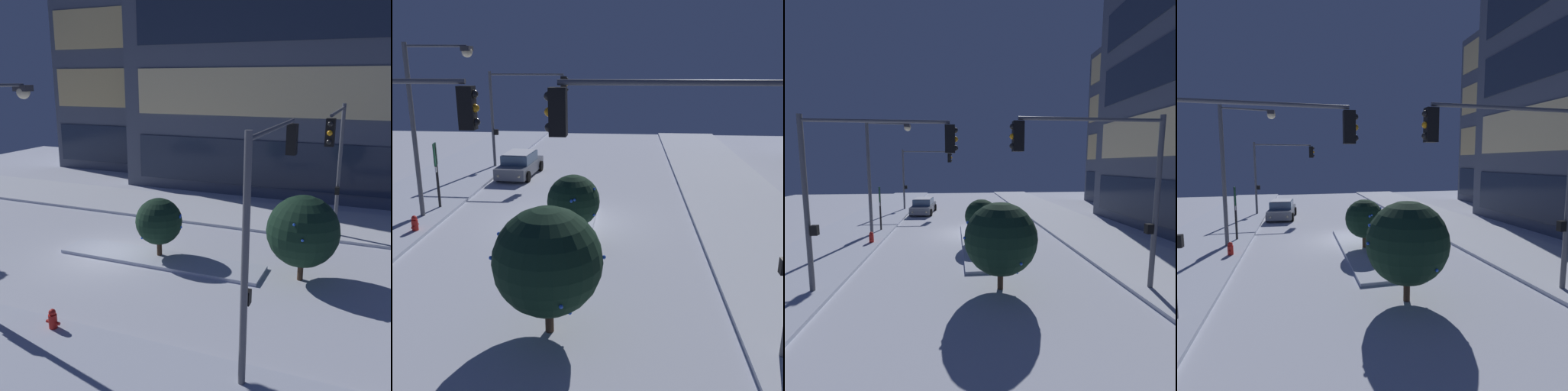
% 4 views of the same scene
% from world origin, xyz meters
% --- Properties ---
extents(ground, '(52.00, 52.00, 0.00)m').
position_xyz_m(ground, '(0.00, 0.00, 0.00)').
color(ground, silver).
extents(curb_strip_near, '(52.00, 5.20, 0.14)m').
position_xyz_m(curb_strip_near, '(0.00, -8.09, 0.07)').
color(curb_strip_near, silver).
rests_on(curb_strip_near, ground).
extents(curb_strip_far, '(52.00, 5.20, 0.14)m').
position_xyz_m(curb_strip_far, '(0.00, 8.09, 0.07)').
color(curb_strip_far, silver).
rests_on(curb_strip_far, ground).
extents(median_strip, '(9.00, 1.80, 0.14)m').
position_xyz_m(median_strip, '(2.44, 0.28, 0.07)').
color(median_strip, silver).
rests_on(median_strip, ground).
extents(office_tower_secondary, '(10.17, 10.06, 18.41)m').
position_xyz_m(office_tower_secondary, '(-10.58, 21.12, 9.21)').
color(office_tower_secondary, '#4C5466').
rests_on(office_tower_secondary, ground).
extents(car_near, '(4.61, 2.28, 1.49)m').
position_xyz_m(car_near, '(-8.05, -4.09, 0.71)').
color(car_near, slate).
rests_on(car_near, ground).
extents(traffic_light_corner_near_left, '(0.32, 5.11, 6.25)m').
position_xyz_m(traffic_light_corner_near_left, '(-10.05, -4.35, 4.32)').
color(traffic_light_corner_near_left, '#565960').
rests_on(traffic_light_corner_near_left, ground).
extents(traffic_light_corner_far_right, '(0.32, 5.57, 6.49)m').
position_xyz_m(traffic_light_corner_far_right, '(9.03, 4.19, 4.50)').
color(traffic_light_corner_far_right, '#565960').
rests_on(traffic_light_corner_far_right, ground).
extents(traffic_light_corner_near_right, '(0.32, 5.48, 6.46)m').
position_xyz_m(traffic_light_corner_near_right, '(8.10, -4.23, 4.48)').
color(traffic_light_corner_near_right, '#565960').
rests_on(traffic_light_corner_near_right, ground).
extents(street_lamp_arched, '(0.71, 2.79, 7.51)m').
position_xyz_m(street_lamp_arched, '(0.09, -5.78, 4.91)').
color(street_lamp_arched, '#565960').
rests_on(street_lamp_arched, ground).
extents(fire_hydrant, '(0.48, 0.26, 0.77)m').
position_xyz_m(fire_hydrant, '(2.00, -6.01, 0.37)').
color(fire_hydrant, red).
rests_on(fire_hydrant, ground).
extents(parking_info_sign, '(0.55, 0.18, 3.18)m').
position_xyz_m(parking_info_sign, '(-1.10, -6.29, 2.05)').
color(parking_info_sign, black).
rests_on(parking_info_sign, ground).
extents(decorated_tree_median, '(2.76, 2.85, 3.36)m').
position_xyz_m(decorated_tree_median, '(8.35, 0.67, 1.98)').
color(decorated_tree_median, '#473323').
rests_on(decorated_tree_median, ground).
extents(decorated_tree_left_of_median, '(2.05, 2.01, 2.67)m').
position_xyz_m(decorated_tree_left_of_median, '(2.31, 0.55, 1.66)').
color(decorated_tree_left_of_median, '#473323').
rests_on(decorated_tree_left_of_median, ground).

